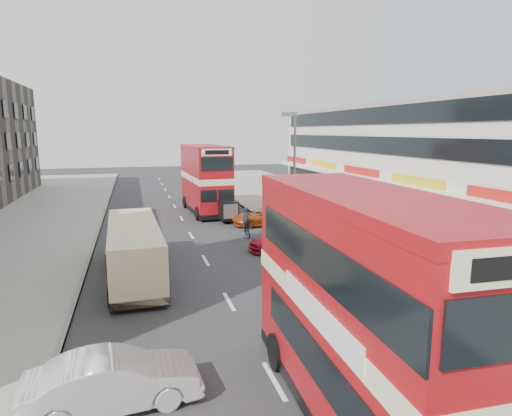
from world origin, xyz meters
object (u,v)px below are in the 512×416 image
object	(u,v)px
street_lamp	(293,165)
pedestrian_near	(337,233)
bus_main	(365,310)
cyclist	(247,227)
bus_second	(206,179)
coach	(134,248)
car_left_front	(114,381)
car_right_a	(285,240)
car_right_b	(262,217)

from	to	relation	value
street_lamp	pedestrian_near	xyz separation A→B (m)	(1.35, -3.92, -3.77)
bus_main	cyclist	bearing A→B (deg)	-94.13
bus_main	bus_second	xyz separation A→B (m)	(0.88, 28.30, 0.08)
bus_main	pedestrian_near	world-z (taller)	bus_main
street_lamp	bus_main	world-z (taller)	street_lamp
bus_main	cyclist	distance (m)	19.01
coach	car_left_front	bearing A→B (deg)	-95.13
car_right_a	cyclist	distance (m)	4.07
car_left_front	car_right_a	distance (m)	15.64
car_right_b	pedestrian_near	xyz separation A→B (m)	(2.32, -7.70, 0.37)
street_lamp	car_left_front	bearing A→B (deg)	-123.98
bus_main	car_right_a	xyz separation A→B (m)	(3.33, 14.92, -2.23)
street_lamp	pedestrian_near	bearing A→B (deg)	-70.98
street_lamp	coach	xyz separation A→B (m)	(-10.20, -5.73, -3.37)
street_lamp	car_left_front	world-z (taller)	street_lamp
car_left_front	pedestrian_near	world-z (taller)	pedestrian_near
car_right_a	car_right_b	distance (m)	7.08
bus_main	bus_second	distance (m)	28.32
street_lamp	car_right_b	bearing A→B (deg)	104.40
coach	car_right_a	world-z (taller)	coach
car_right_a	street_lamp	bearing A→B (deg)	152.69
street_lamp	car_left_front	size ratio (longest dim) A/B	1.87
bus_second	car_left_front	distance (m)	27.04
car_right_b	pedestrian_near	bearing A→B (deg)	15.57
coach	car_right_b	size ratio (longest dim) A/B	1.99
car_right_b	pedestrian_near	distance (m)	8.05
pedestrian_near	street_lamp	bearing A→B (deg)	-106.10
bus_main	car_left_front	size ratio (longest dim) A/B	2.28
car_right_a	cyclist	size ratio (longest dim) A/B	2.18
car_right_a	pedestrian_near	distance (m)	3.15
bus_main	car_right_a	size ratio (longest dim) A/B	2.30
coach	car_right_b	distance (m)	13.28
bus_main	car_right_a	distance (m)	15.45
street_lamp	cyclist	xyz separation A→B (m)	(-3.02, 0.60, -4.12)
bus_main	car_right_a	world-z (taller)	bus_main
car_right_b	cyclist	distance (m)	3.79
street_lamp	car_right_b	size ratio (longest dim) A/B	1.77
car_left_front	cyclist	world-z (taller)	cyclist
pedestrian_near	cyclist	xyz separation A→B (m)	(-4.37, 4.51, -0.34)
car_left_front	car_right_b	size ratio (longest dim) A/B	0.95
bus_main	cyclist	size ratio (longest dim) A/B	5.01
pedestrian_near	bus_main	bearing A→B (deg)	30.75
car_right_b	cyclist	size ratio (longest dim) A/B	2.31
bus_second	coach	bearing A→B (deg)	66.35
coach	bus_second	bearing A→B (deg)	67.23
cyclist	car_left_front	bearing A→B (deg)	-115.06
car_left_front	pedestrian_near	size ratio (longest dim) A/B	2.52
car_right_b	pedestrian_near	world-z (taller)	pedestrian_near
bus_main	coach	size ratio (longest dim) A/B	1.09
coach	car_right_b	xyz separation A→B (m)	(9.23, 9.52, -0.78)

